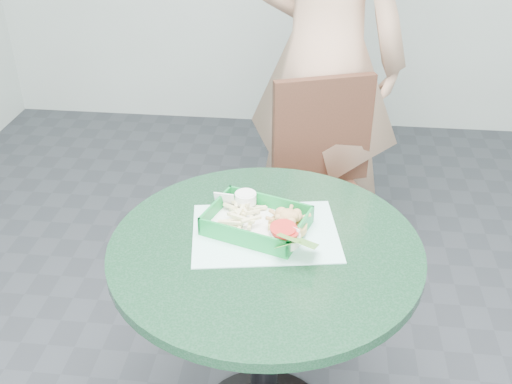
# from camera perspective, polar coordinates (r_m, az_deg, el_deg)

# --- Properties ---
(cafe_table) EXTENTS (0.87, 0.87, 0.75)m
(cafe_table) POSITION_cam_1_polar(r_m,az_deg,el_deg) (1.77, 0.84, -9.90)
(cafe_table) COLOR black
(cafe_table) RESTS_ON floor
(dining_chair) EXTENTS (0.41, 0.41, 0.93)m
(dining_chair) POSITION_cam_1_polar(r_m,az_deg,el_deg) (2.43, 6.08, 1.15)
(dining_chair) COLOR black
(dining_chair) RESTS_ON floor
(diner_person) EXTENTS (0.97, 0.76, 2.33)m
(diner_person) POSITION_cam_1_polar(r_m,az_deg,el_deg) (2.48, 6.82, 17.53)
(diner_person) COLOR #D6A685
(diner_person) RESTS_ON floor
(placemat) EXTENTS (0.45, 0.37, 0.00)m
(placemat) POSITION_cam_1_polar(r_m,az_deg,el_deg) (1.71, 0.87, -4.42)
(placemat) COLOR #B4F1EA
(placemat) RESTS_ON cafe_table
(food_basket) EXTENTS (0.27, 0.20, 0.05)m
(food_basket) POSITION_cam_1_polar(r_m,az_deg,el_deg) (1.71, 0.08, -3.62)
(food_basket) COLOR #0F8436
(food_basket) RESTS_ON placemat
(crab_sandwich) EXTENTS (0.11, 0.11, 0.07)m
(crab_sandwich) POSITION_cam_1_polar(r_m,az_deg,el_deg) (1.70, 3.08, -2.64)
(crab_sandwich) COLOR tan
(crab_sandwich) RESTS_ON food_basket
(fries_pile) EXTENTS (0.13, 0.14, 0.04)m
(fries_pile) POSITION_cam_1_polar(r_m,az_deg,el_deg) (1.72, -1.55, -2.74)
(fries_pile) COLOR beige
(fries_pile) RESTS_ON food_basket
(sauce_ramekin) EXTENTS (0.06, 0.06, 0.04)m
(sauce_ramekin) POSITION_cam_1_polar(r_m,az_deg,el_deg) (1.75, -1.85, -1.35)
(sauce_ramekin) COLOR white
(sauce_ramekin) RESTS_ON food_basket
(garnish_cup) EXTENTS (0.13, 0.13, 0.05)m
(garnish_cup) POSITION_cam_1_polar(r_m,az_deg,el_deg) (1.64, 3.76, -4.26)
(garnish_cup) COLOR beige
(garnish_cup) RESTS_ON food_basket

